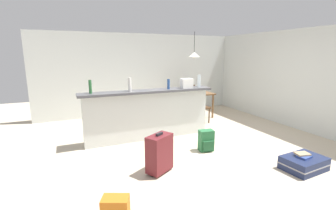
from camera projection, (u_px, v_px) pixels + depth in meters
The scene contains 18 objects.
ground_plane at pixel (189, 144), 5.21m from camera, with size 13.00×13.00×0.05m, color beige.
wall_back at pixel (145, 74), 7.68m from camera, with size 6.60×0.10×2.50m, color silver.
wall_right at pixel (286, 78), 6.39m from camera, with size 0.10×6.00×2.50m, color silver.
partition_half_wall at pixel (149, 116), 5.35m from camera, with size 2.80×0.20×1.06m, color silver.
bar_countertop at pixel (149, 91), 5.23m from camera, with size 2.96×0.40×0.05m, color #4C4C51.
bottle_green at pixel (90, 87), 4.77m from camera, with size 0.06×0.06×0.27m, color #2D6B38.
bottle_white at pixel (130, 85), 5.00m from camera, with size 0.07×0.07×0.29m, color silver.
bottle_blue at pixel (168, 84), 5.35m from camera, with size 0.06×0.06×0.22m, color #284C89.
bottle_clear at pixel (199, 81), 5.68m from camera, with size 0.08×0.08×0.29m, color silver.
grocery_bag at pixel (187, 83), 5.53m from camera, with size 0.26×0.18×0.22m, color silver.
dining_table at pixel (193, 96), 7.24m from camera, with size 1.10×0.80×0.74m.
dining_chair_near_partition at pixel (200, 104), 6.73m from camera, with size 0.42×0.42×0.93m.
dining_chair_far_side at pixel (188, 97), 7.77m from camera, with size 0.48×0.48×0.93m.
pendant_lamp at pixel (194, 55), 6.89m from camera, with size 0.34×0.34×0.75m.
suitcase_flat_navy at pixel (304, 163), 3.99m from camera, with size 0.85×0.54×0.22m.
suitcase_upright_maroon at pixel (159, 153), 3.85m from camera, with size 0.50×0.43×0.67m.
backpack_green at pixel (206, 141), 4.75m from camera, with size 0.30×0.28×0.42m.
book_stack at pixel (303, 155), 3.96m from camera, with size 0.26×0.25×0.06m.
Camera 1 is at (-2.37, -4.33, 1.89)m, focal length 25.72 mm.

